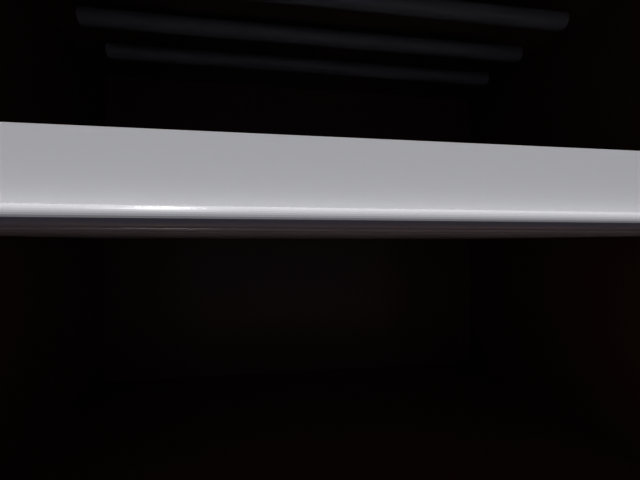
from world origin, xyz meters
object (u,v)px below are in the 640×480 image
object	(u,v)px
baking_tray_mid	(324,221)
pig_in_blanket_mid_4	(363,194)
oven_rack_mid	(324,233)
pig_in_blanket_mid_0	(515,195)
pig_in_blanket_mid_2	(195,213)
pig_in_blanket_mid_5	(273,209)
pig_in_blanket_mid_8	(602,182)
pig_in_blanket_mid_7	(149,201)
pig_in_blanket_mid_9	(197,205)
pig_in_blanket_mid_1	(297,207)
pig_in_blanket_mid_10	(239,209)
heating_element	(324,19)
pig_in_blanket_mid_6	(490,212)
pig_in_blanket_mid_3	(594,188)

from	to	relation	value
baking_tray_mid	pig_in_blanket_mid_4	xyz separation A→B (cm)	(1.42, -7.63, 1.45)
oven_rack_mid	pig_in_blanket_mid_0	distance (cm)	15.37
oven_rack_mid	pig_in_blanket_mid_2	size ratio (longest dim) A/B	8.42
pig_in_blanket_mid_5	pig_in_blanket_mid_8	xyz separation A→B (cm)	(18.39, -22.58, -0.27)
oven_rack_mid	pig_in_blanket_mid_7	xyz separation A→B (cm)	(-14.63, -0.44, 2.51)
pig_in_blanket_mid_9	pig_in_blanket_mid_4	bearing A→B (deg)	-41.08
pig_in_blanket_mid_1	pig_in_blanket_mid_2	world-z (taller)	pig_in_blanket_mid_1
pig_in_blanket_mid_7	pig_in_blanket_mid_10	world-z (taller)	pig_in_blanket_mid_10
heating_element	oven_rack_mid	bearing A→B (deg)	90.00
pig_in_blanket_mid_4	baking_tray_mid	bearing A→B (deg)	100.52
pig_in_blanket_mid_4	pig_in_blanket_mid_0	bearing A→B (deg)	1.84
oven_rack_mid	pig_in_blanket_mid_8	distance (cm)	19.68
baking_tray_mid	pig_in_blanket_mid_1	bearing A→B (deg)	124.75
pig_in_blanket_mid_10	pig_in_blanket_mid_0	bearing A→B (deg)	-32.39
pig_in_blanket_mid_5	pig_in_blanket_mid_4	bearing A→B (deg)	-70.65
pig_in_blanket_mid_0	pig_in_blanket_mid_5	distance (cm)	24.00
pig_in_blanket_mid_4	pig_in_blanket_mid_8	bearing A→B (deg)	-25.46
pig_in_blanket_mid_4	pig_in_blanket_mid_5	world-z (taller)	pig_in_blanket_mid_5
baking_tray_mid	pig_in_blanket_mid_5	world-z (taller)	pig_in_blanket_mid_5
pig_in_blanket_mid_9	pig_in_blanket_mid_6	bearing A→B (deg)	3.88
pig_in_blanket_mid_2	pig_in_blanket_mid_4	distance (cm)	24.10
heating_element	pig_in_blanket_mid_4	world-z (taller)	heating_element
pig_in_blanket_mid_6	pig_in_blanket_mid_9	distance (cm)	31.79
pig_in_blanket_mid_1	pig_in_blanket_mid_9	size ratio (longest dim) A/B	1.30
pig_in_blanket_mid_8	pig_in_blanket_mid_5	bearing A→B (deg)	129.15
pig_in_blanket_mid_3	oven_rack_mid	bearing A→B (deg)	151.43
pig_in_blanket_mid_1	pig_in_blanket_mid_3	bearing A→B (deg)	-32.77
pig_in_blanket_mid_0	pig_in_blanket_mid_7	xyz separation A→B (cm)	(-27.90, 6.81, -0.20)
pig_in_blanket_mid_7	pig_in_blanket_mid_9	bearing A→B (deg)	53.98
oven_rack_mid	pig_in_blanket_mid_2	bearing A→B (deg)	139.24
oven_rack_mid	pig_in_blanket_mid_1	size ratio (longest dim) A/B	8.41
pig_in_blanket_mid_6	pig_in_blanket_mid_7	size ratio (longest dim) A/B	1.22
pig_in_blanket_mid_3	pig_in_blanket_mid_7	xyz separation A→B (cm)	(-32.27, 9.17, -0.42)
pig_in_blanket_mid_1	pig_in_blanket_mid_4	xyz separation A→B (cm)	(3.61, -10.79, -0.14)
heating_element	pig_in_blanket_mid_7	xyz separation A→B (cm)	(-14.63, -0.44, -16.67)
heating_element	pig_in_blanket_mid_2	xyz separation A→B (cm)	(-13.29, 11.46, -16.63)
oven_rack_mid	pig_in_blanket_mid_0	bearing A→B (deg)	-28.65
pig_in_blanket_mid_5	pig_in_blanket_mid_6	world-z (taller)	pig_in_blanket_mid_5
pig_in_blanket_mid_2	pig_in_blanket_mid_8	bearing A→B (deg)	-42.60
pig_in_blanket_mid_6	pig_in_blanket_mid_9	bearing A→B (deg)	-176.12
pig_in_blanket_mid_5	pig_in_blanket_mid_7	world-z (taller)	pig_in_blanket_mid_5
pig_in_blanket_mid_10	pig_in_blanket_mid_2	bearing A→B (deg)	135.56
pig_in_blanket_mid_7	pig_in_blanket_mid_8	bearing A→B (deg)	-24.73
pig_in_blanket_mid_9	heating_element	bearing A→B (deg)	-17.78
pig_in_blanket_mid_8	pig_in_blanket_mid_2	bearing A→B (deg)	137.40
pig_in_blanket_mid_1	pig_in_blanket_mid_8	distance (cm)	23.29
pig_in_blanket_mid_5	pig_in_blanket_mid_2	bearing A→B (deg)	164.37
pig_in_blanket_mid_2	baking_tray_mid	bearing A→B (deg)	-40.76
pig_in_blanket_mid_10	pig_in_blanket_mid_4	bearing A→B (deg)	-55.95
pig_in_blanket_mid_1	pig_in_blanket_mid_6	world-z (taller)	pig_in_blanket_mid_1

